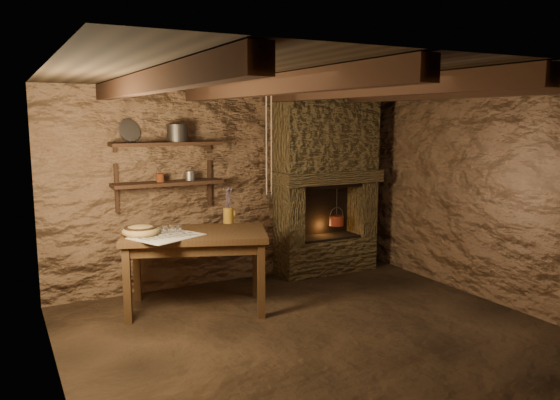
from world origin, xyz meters
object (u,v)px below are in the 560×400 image
red_pot (336,220)px  work_table (196,268)px  stoneware_jug (228,208)px  iron_stockpot (177,134)px  wooden_bowl (141,231)px

red_pot → work_table: bearing=-166.0°
stoneware_jug → iron_stockpot: 1.02m
red_pot → stoneware_jug: bearing=-171.3°
wooden_bowl → iron_stockpot: 1.28m
stoneware_jug → iron_stockpot: iron_stockpot is taller
wooden_bowl → iron_stockpot: size_ratio=1.58×
stoneware_jug → red_pot: 1.70m
wooden_bowl → red_pot: size_ratio=0.70×
iron_stockpot → red_pot: 2.41m
stoneware_jug → red_pot: bearing=11.5°
red_pot → iron_stockpot: bearing=176.7°
stoneware_jug → wooden_bowl: (-1.06, -0.21, -0.13)m
iron_stockpot → red_pot: iron_stockpot is taller
work_table → red_pot: 2.22m
work_table → iron_stockpot: iron_stockpot is taller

